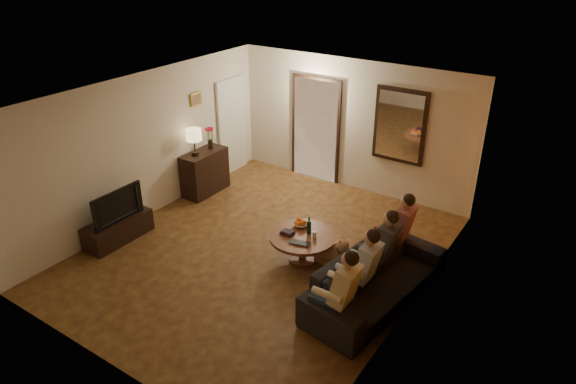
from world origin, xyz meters
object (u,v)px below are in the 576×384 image
Objects in this scene: coffee_table at (303,248)px; laptop at (298,245)px; person_d at (397,234)px; table_lamp at (194,142)px; tv at (114,204)px; bowl at (301,224)px; tv_stand at (118,229)px; person_b at (362,273)px; dresser at (205,172)px; dog at (331,249)px; person_c at (380,252)px; person_a at (340,296)px; wine_bottle at (309,225)px; sofa at (377,280)px.

laptop is at bearing -70.35° from coffee_table.
table_lamp is at bearing 178.00° from person_d.
tv is 4.58m from person_d.
person_d reaches higher than bowl.
tv_stand is 4.27m from person_b.
tv reaches higher than tv_stand.
dresser is 3.46m from dog.
laptop is (-0.33, -0.40, 0.18)m from dog.
person_c is 0.92m from dog.
laptop is (-1.19, 0.90, -0.14)m from person_a.
tv_stand is at bearing -156.56° from person_d.
coffee_table is (-1.29, -0.62, -0.38)m from person_d.
table_lamp reaches higher than person_a.
dog is at bearing 37.58° from laptop.
person_d is (4.21, -0.37, 0.17)m from dresser.
person_c is 1.49m from bowl.
wine_bottle is at bearing -157.45° from person_d.
tv is at bearing -163.78° from person_c.
person_c reaches higher than tv_stand.
coffee_table is (2.91, 1.21, -0.45)m from tv.
wine_bottle reaches higher than tv_stand.
table_lamp is at bearing 84.97° from sofa.
dresser is 4.49m from person_b.
coffee_table is at bearing -18.65° from dresser.
table_lamp is at bearing 167.39° from wine_bottle.
coffee_table is (-1.39, 0.28, -0.12)m from sofa.
person_a is 1.79m from coffee_table.
person_b reaches higher than dog.
sofa is 0.94m from person_d.
tv_stand is at bearing 110.73° from sofa.
table_lamp is 4.50m from sofa.
dresser is 0.81× the size of person_d.
person_c is 1.25m from wine_bottle.
wine_bottle is at bearing 176.14° from person_c.
tv is 0.81× the size of person_d.
sofa reaches higher than coffee_table.
dog is 0.53× the size of coffee_table.
dog is (3.35, -0.64, -0.85)m from table_lamp.
dog is 0.45m from coffee_table.
laptop is at bearing -72.90° from tv.
sofa reaches higher than tv_stand.
table_lamp reaches higher than person_b.
dresser is 2.20m from tv.
tv is (0.00, -1.97, -0.46)m from table_lamp.
person_a is 2.14× the size of dog.
tv is 0.41× the size of sofa.
person_a is 1.00× the size of person_b.
dog is at bearing -10.81° from table_lamp.
dog is (3.35, -0.86, -0.15)m from dresser.
person_d is at bearing 90.00° from person_c.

